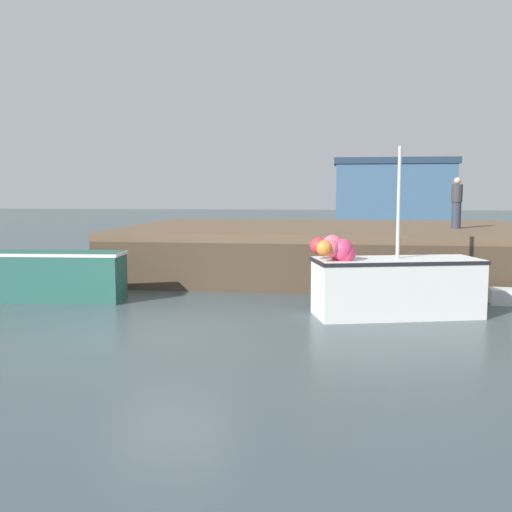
# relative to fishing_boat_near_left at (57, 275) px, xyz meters

# --- Properties ---
(ground) EXTENTS (120.00, 160.00, 0.10)m
(ground) POSITION_rel_fishing_boat_near_left_xyz_m (3.68, -2.44, -0.72)
(ground) COLOR #3D4C51
(pier) EXTENTS (13.46, 8.96, 1.61)m
(pier) POSITION_rel_fishing_boat_near_left_xyz_m (6.81, 5.77, 0.70)
(pier) COLOR brown
(pier) RESTS_ON ground
(fishing_boat_near_left) EXTENTS (3.50, 1.29, 1.26)m
(fishing_boat_near_left) POSITION_rel_fishing_boat_near_left_xyz_m (0.00, 0.00, 0.00)
(fishing_boat_near_left) COLOR #23564C
(fishing_boat_near_left) RESTS_ON ground
(fishing_boat_near_right) EXTENTS (3.91, 2.26, 3.76)m
(fishing_boat_near_right) POSITION_rel_fishing_boat_near_left_xyz_m (8.30, -0.79, 0.08)
(fishing_boat_near_right) COLOR silver
(fishing_boat_near_right) RESTS_ON ground
(dockworker) EXTENTS (0.34, 0.34, 1.61)m
(dockworker) POSITION_rel_fishing_boat_near_left_xyz_m (10.80, 5.42, 1.75)
(dockworker) COLOR #2D3342
(dockworker) RESTS_ON pier
(warehouse) EXTENTS (9.68, 4.99, 5.45)m
(warehouse) POSITION_rel_fishing_boat_near_left_xyz_m (11.56, 35.98, 2.08)
(warehouse) COLOR #385675
(warehouse) RESTS_ON ground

